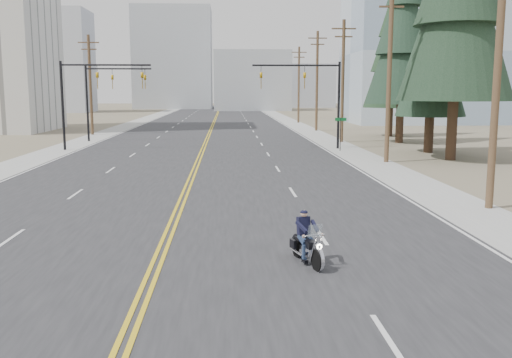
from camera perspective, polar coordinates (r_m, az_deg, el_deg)
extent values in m
plane|color=#776D56|center=(14.94, -10.44, -9.71)|extent=(400.00, 400.00, 0.00)
cube|color=#303033|center=(84.20, -4.26, 5.61)|extent=(20.00, 200.00, 0.01)
cube|color=#A5A5A0|center=(85.24, -12.04, 5.48)|extent=(3.00, 200.00, 0.01)
cube|color=#A5A5A0|center=(84.71, 3.58, 5.64)|extent=(3.00, 200.00, 0.01)
cylinder|color=black|center=(47.85, -18.76, 6.92)|extent=(0.20, 0.20, 7.00)
cylinder|color=black|center=(47.04, -14.78, 10.97)|extent=(7.00, 0.14, 0.14)
imported|color=#BF8C0C|center=(47.17, -15.60, 10.14)|extent=(0.21, 0.26, 1.30)
imported|color=#BF8C0C|center=(46.54, -11.32, 10.32)|extent=(0.21, 0.26, 1.30)
cylinder|color=black|center=(46.94, 8.26, 7.27)|extent=(0.20, 0.20, 7.00)
cylinder|color=black|center=(46.42, 4.03, 11.27)|extent=(7.00, 0.14, 0.14)
imported|color=#BF8C0C|center=(46.48, 4.89, 10.46)|extent=(0.21, 0.26, 1.30)
imported|color=#BF8C0C|center=(46.14, 0.51, 10.50)|extent=(0.21, 0.26, 1.30)
cylinder|color=black|center=(55.59, -16.52, 7.23)|extent=(0.20, 0.20, 7.00)
cylinder|color=black|center=(54.99, -13.58, 10.67)|extent=(6.00, 0.14, 0.14)
imported|color=#BF8C0C|center=(55.08, -14.18, 9.97)|extent=(0.21, 0.26, 1.30)
imported|color=#BF8C0C|center=(54.58, -11.04, 10.08)|extent=(0.21, 0.26, 1.30)
cylinder|color=black|center=(45.05, 8.44, 4.40)|extent=(0.06, 0.06, 2.60)
cube|color=#0C5926|center=(44.97, 8.48, 5.92)|extent=(0.90, 0.03, 0.25)
cylinder|color=brown|center=(24.44, 23.01, 9.99)|extent=(0.30, 0.30, 11.00)
cylinder|color=brown|center=(38.53, 13.18, 10.15)|extent=(0.30, 0.30, 11.50)
cube|color=brown|center=(38.87, 13.41, 16.42)|extent=(1.60, 0.12, 0.12)
cylinder|color=brown|center=(53.10, 8.66, 9.59)|extent=(0.30, 0.30, 11.00)
cube|color=brown|center=(53.38, 8.78, 14.64)|extent=(2.20, 0.12, 0.12)
cube|color=brown|center=(53.31, 8.77, 13.89)|extent=(1.60, 0.12, 0.12)
cylinder|color=brown|center=(67.87, 6.11, 9.67)|extent=(0.30, 0.30, 11.50)
cube|color=brown|center=(68.13, 6.18, 13.83)|extent=(2.20, 0.12, 0.12)
cube|color=brown|center=(68.07, 6.17, 13.25)|extent=(1.60, 0.12, 0.12)
cylinder|color=brown|center=(84.70, 4.30, 9.35)|extent=(0.30, 0.30, 11.00)
cube|color=brown|center=(84.88, 4.34, 12.52)|extent=(2.20, 0.12, 0.12)
cube|color=brown|center=(84.83, 4.33, 12.05)|extent=(1.60, 0.12, 0.12)
cylinder|color=brown|center=(63.71, -16.23, 8.98)|extent=(0.30, 0.30, 10.50)
cube|color=brown|center=(63.90, -16.41, 12.97)|extent=(2.20, 0.12, 0.12)
cube|color=brown|center=(63.85, -16.38, 12.34)|extent=(1.60, 0.12, 0.12)
cube|color=#9EB5CC|center=(89.40, 17.11, 11.85)|extent=(24.00, 16.00, 20.00)
cube|color=#B7BCC6|center=(134.38, -19.24, 11.04)|extent=(14.00, 12.00, 22.00)
cube|color=#ADB2B7|center=(139.19, -0.43, 9.78)|extent=(18.00, 14.00, 14.00)
cube|color=#B7BCC6|center=(129.81, 14.38, 10.46)|extent=(16.00, 12.00, 18.00)
cube|color=#ADB2B7|center=(154.89, -8.25, 11.82)|extent=(20.00, 15.00, 26.00)
cube|color=#B7BCC6|center=(165.66, 5.15, 9.25)|extent=(14.00, 14.00, 12.00)
cube|color=#ADB2B7|center=(153.16, -23.06, 9.38)|extent=(12.00, 12.00, 16.00)
cylinder|color=#382619|center=(41.21, 18.99, 4.62)|extent=(0.79, 0.79, 4.05)
cone|color=black|center=(41.47, 19.57, 15.83)|extent=(7.64, 7.64, 12.14)
cylinder|color=#382619|center=(45.71, 16.90, 4.30)|extent=(0.61, 0.61, 2.79)
cone|color=#172F1D|center=(45.64, 17.22, 11.30)|extent=(5.23, 5.23, 8.37)
cone|color=#172F1D|center=(45.82, 17.35, 14.26)|extent=(3.93, 3.93, 6.28)
cylinder|color=#382619|center=(53.57, 14.17, 5.43)|extent=(0.62, 0.62, 3.55)
cone|color=black|center=(53.65, 14.46, 13.02)|extent=(6.39, 6.39, 10.65)
cone|color=black|center=(53.96, 14.59, 16.21)|extent=(4.79, 4.79, 7.99)
cylinder|color=#382619|center=(61.13, 13.19, 5.59)|extent=(0.70, 0.70, 2.98)
cone|color=#183019|center=(61.11, 13.39, 11.18)|extent=(5.57, 5.57, 8.95)
cone|color=#183019|center=(61.27, 13.47, 13.55)|extent=(4.18, 4.18, 6.72)
cone|color=#183019|center=(61.54, 13.56, 15.91)|extent=(2.79, 2.79, 4.78)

